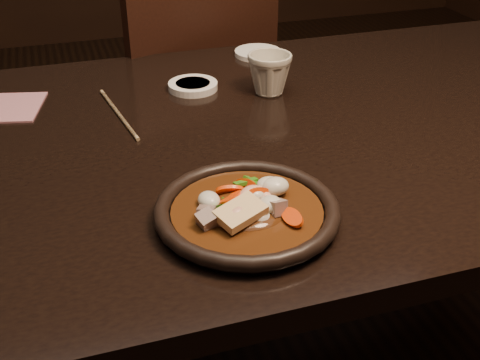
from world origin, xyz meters
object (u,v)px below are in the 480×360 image
object	(u,v)px
chair	(184,106)
tea_cup	(270,73)
plate	(247,212)
table	(290,160)

from	to	relation	value
chair	tea_cup	bearing A→B (deg)	80.33
chair	plate	size ratio (longest dim) A/B	3.75
table	plate	distance (m)	0.33
chair	tea_cup	world-z (taller)	chair
table	chair	world-z (taller)	chair
table	plate	world-z (taller)	plate
chair	plate	world-z (taller)	chair
chair	table	bearing A→B (deg)	77.72
chair	plate	distance (m)	0.94
table	chair	distance (m)	0.66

